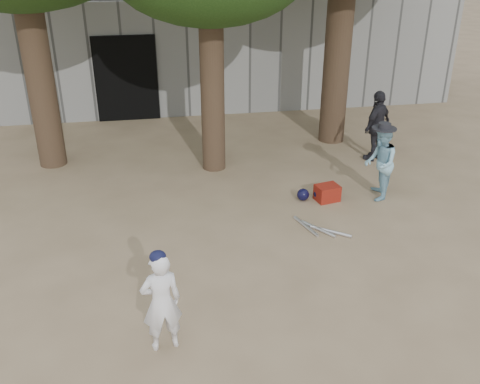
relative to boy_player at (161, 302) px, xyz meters
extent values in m
plane|color=#937C5E|center=(0.70, 1.13, -0.66)|extent=(70.00, 70.00, 0.00)
imported|color=white|center=(0.00, 0.00, 0.00)|extent=(0.52, 0.39, 1.31)
imported|color=#8DC3DA|center=(4.13, 3.37, 0.05)|extent=(0.71, 0.81, 1.40)
imported|color=black|center=(4.83, 5.19, 0.11)|extent=(0.95, 0.84, 1.54)
cube|color=maroon|center=(3.18, 3.43, -0.51)|extent=(0.48, 0.40, 0.30)
cube|color=gray|center=(0.70, 9.13, 0.84)|extent=(16.00, 0.35, 3.00)
cube|color=black|center=(-0.50, 8.93, 0.44)|extent=(1.60, 0.08, 2.20)
cube|color=slate|center=(0.70, 11.63, 0.84)|extent=(16.00, 5.00, 3.00)
sphere|color=black|center=(2.74, 3.50, -0.54)|extent=(0.23, 0.23, 0.23)
sphere|color=black|center=(3.06, 3.49, -0.54)|extent=(0.23, 0.23, 0.23)
sphere|color=black|center=(3.38, 3.52, -0.54)|extent=(0.23, 0.23, 0.23)
cylinder|color=silver|center=(2.50, 2.49, -0.63)|extent=(0.26, 0.71, 0.06)
cylinder|color=silver|center=(2.68, 2.37, -0.63)|extent=(0.45, 0.63, 0.06)
cylinder|color=silver|center=(2.86, 2.25, -0.63)|extent=(0.60, 0.49, 0.06)
cylinder|color=brown|center=(-2.10, 6.13, 2.09)|extent=(0.56, 0.56, 5.50)
cylinder|color=brown|center=(1.30, 5.33, 1.84)|extent=(0.48, 0.48, 5.00)
cylinder|color=brown|center=(4.30, 6.53, 2.24)|extent=(0.60, 0.60, 5.80)
camera|label=1|loc=(0.04, -5.09, 3.87)|focal=40.00mm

